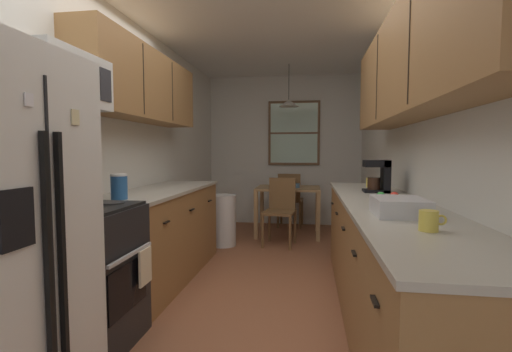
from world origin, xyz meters
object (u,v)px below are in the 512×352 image
mug_by_coffeemaker (370,183)px  table_serving_bowl (294,185)px  fruit_bowl (388,200)px  dish_rack (399,207)px  stove_range (81,276)px  trash_bin (223,220)px  coffee_maker (380,175)px  dining_chair_far (290,197)px  storage_canister (119,187)px  mug_spare (429,221)px  microwave_over_range (58,80)px  dining_chair_near (281,208)px  dining_table (288,195)px

mug_by_coffeemaker → table_serving_bowl: (-0.84, 1.55, -0.19)m
fruit_bowl → dish_rack: bearing=-92.0°
stove_range → trash_bin: stove_range is taller
coffee_maker → dish_rack: coffee_maker is taller
trash_bin → mug_by_coffeemaker: size_ratio=5.90×
dining_chair_far → storage_canister: (-1.12, -3.38, 0.50)m
mug_spare → dish_rack: (-0.03, 0.40, 0.00)m
microwave_over_range → mug_spare: microwave_over_range is taller
mug_spare → coffee_maker: bearing=87.3°
microwave_over_range → table_serving_bowl: microwave_over_range is taller
dining_chair_near → trash_bin: bearing=-167.7°
stove_range → storage_canister: (-0.01, 0.49, 0.53)m
trash_bin → mug_spare: size_ratio=5.58×
dining_chair_far → fruit_bowl: (0.84, -3.40, 0.44)m
stove_range → coffee_maker: bearing=31.9°
microwave_over_range → table_serving_bowl: 3.66m
dish_rack → table_serving_bowl: (-0.73, 3.18, -0.19)m
microwave_over_range → mug_by_coffeemaker: 2.87m
dining_chair_near → stove_range: bearing=-110.9°
dining_table → mug_spare: mug_spare is taller
microwave_over_range → dining_table: microwave_over_range is taller
coffee_maker → dish_rack: 1.19m
dining_chair_far → storage_canister: size_ratio=4.63×
stove_range → dining_table: (1.12, 3.31, 0.13)m
coffee_maker → dish_rack: (-0.11, -1.18, -0.10)m
storage_canister → stove_range: bearing=-89.4°
trash_bin → storage_canister: storage_canister is taller
stove_range → fruit_bowl: size_ratio=5.33×
dining_chair_near → coffee_maker: bearing=-55.6°
stove_range → trash_bin: size_ratio=1.61×
trash_bin → fruit_bowl: size_ratio=3.31×
stove_range → mug_spare: 2.06m
mug_by_coffeemaker → dish_rack: bearing=-93.6°
microwave_over_range → trash_bin: microwave_over_range is taller
dining_table → mug_by_coffeemaker: bearing=-59.7°
dining_chair_far → table_serving_bowl: bearing=-80.7°
dining_chair_near → mug_by_coffeemaker: 1.50m
stove_range → storage_canister: stove_range is taller
mug_by_coffeemaker → mug_spare: 2.03m
table_serving_bowl → storage_canister: bearing=-113.7°
dining_chair_far → mug_spare: mug_spare is taller
dining_chair_far → table_serving_bowl: size_ratio=5.57×
stove_range → mug_by_coffeemaker: (2.05, 1.72, 0.48)m
mug_by_coffeemaker → stove_range: bearing=-139.9°
dining_chair_far → dish_rack: size_ratio=2.65×
coffee_maker → dining_chair_near: bearing=124.4°
fruit_bowl → table_serving_bowl: bearing=104.9°
trash_bin → stove_range: bearing=-96.5°
trash_bin → mug_by_coffeemaker: 2.05m
coffee_maker → fruit_bowl: coffee_maker is taller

